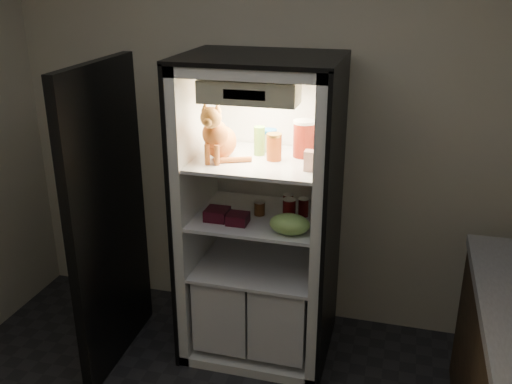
% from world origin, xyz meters
% --- Properties ---
extents(room_shell, '(3.60, 3.60, 3.60)m').
position_xyz_m(room_shell, '(0.00, 0.00, 1.62)').
color(room_shell, white).
rests_on(room_shell, floor).
extents(refrigerator, '(0.90, 0.72, 1.88)m').
position_xyz_m(refrigerator, '(0.00, 1.38, 0.79)').
color(refrigerator, white).
rests_on(refrigerator, floor).
extents(fridge_door, '(0.09, 0.87, 1.85)m').
position_xyz_m(fridge_door, '(-0.85, 1.04, 0.91)').
color(fridge_door, black).
rests_on(fridge_door, floor).
extents(tabby_cat, '(0.29, 0.34, 0.36)m').
position_xyz_m(tabby_cat, '(-0.22, 1.25, 1.42)').
color(tabby_cat, '#B34B17').
rests_on(tabby_cat, refrigerator).
extents(parmesan_shaker, '(0.07, 0.07, 0.17)m').
position_xyz_m(parmesan_shaker, '(-0.02, 1.40, 1.38)').
color(parmesan_shaker, green).
rests_on(parmesan_shaker, refrigerator).
extents(mayo_tub, '(0.10, 0.10, 0.13)m').
position_xyz_m(mayo_tub, '(0.01, 1.49, 1.36)').
color(mayo_tub, white).
rests_on(mayo_tub, refrigerator).
extents(salsa_jar, '(0.09, 0.09, 0.16)m').
position_xyz_m(salsa_jar, '(0.09, 1.32, 1.37)').
color(salsa_jar, maroon).
rests_on(salsa_jar, refrigerator).
extents(pepper_jar, '(0.13, 0.13, 0.22)m').
position_xyz_m(pepper_jar, '(0.24, 1.43, 1.40)').
color(pepper_jar, maroon).
rests_on(pepper_jar, refrigerator).
extents(cream_carton, '(0.06, 0.06, 0.11)m').
position_xyz_m(cream_carton, '(0.32, 1.20, 1.35)').
color(cream_carton, white).
rests_on(cream_carton, refrigerator).
extents(soda_can_a, '(0.06, 0.06, 0.11)m').
position_xyz_m(soda_can_a, '(0.16, 1.41, 1.00)').
color(soda_can_a, black).
rests_on(soda_can_a, refrigerator).
extents(soda_can_b, '(0.06, 0.06, 0.11)m').
position_xyz_m(soda_can_b, '(0.26, 1.37, 1.00)').
color(soda_can_b, black).
rests_on(soda_can_b, refrigerator).
extents(soda_can_c, '(0.08, 0.08, 0.14)m').
position_xyz_m(soda_can_c, '(0.19, 1.28, 1.01)').
color(soda_can_c, black).
rests_on(soda_can_c, refrigerator).
extents(condiment_jar, '(0.07, 0.07, 0.09)m').
position_xyz_m(condiment_jar, '(0.00, 1.32, 0.99)').
color(condiment_jar, '#4F3016').
rests_on(condiment_jar, refrigerator).
extents(grape_bag, '(0.23, 0.17, 0.11)m').
position_xyz_m(grape_bag, '(0.23, 1.11, 1.00)').
color(grape_bag, '#7BAE51').
rests_on(grape_bag, refrigerator).
extents(berry_box_left, '(0.13, 0.13, 0.07)m').
position_xyz_m(berry_box_left, '(-0.22, 1.19, 0.97)').
color(berry_box_left, '#480C1C').
rests_on(berry_box_left, refrigerator).
extents(berry_box_right, '(0.12, 0.12, 0.06)m').
position_xyz_m(berry_box_right, '(-0.09, 1.17, 0.97)').
color(berry_box_right, '#480C1C').
rests_on(berry_box_right, refrigerator).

